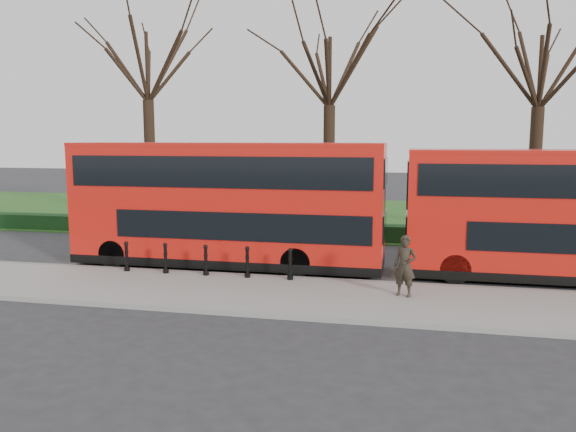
# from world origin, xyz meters

# --- Properties ---
(ground) EXTENTS (120.00, 120.00, 0.00)m
(ground) POSITION_xyz_m (0.00, 0.00, 0.00)
(ground) COLOR #28282B
(ground) RESTS_ON ground
(pavement) EXTENTS (60.00, 4.00, 0.15)m
(pavement) POSITION_xyz_m (0.00, -3.00, 0.07)
(pavement) COLOR gray
(pavement) RESTS_ON ground
(kerb) EXTENTS (60.00, 0.25, 0.16)m
(kerb) POSITION_xyz_m (0.00, -1.00, 0.07)
(kerb) COLOR slate
(kerb) RESTS_ON ground
(grass_verge) EXTENTS (60.00, 18.00, 0.06)m
(grass_verge) POSITION_xyz_m (0.00, 15.00, 0.03)
(grass_verge) COLOR #234E1A
(grass_verge) RESTS_ON ground
(hedge) EXTENTS (60.00, 0.90, 0.80)m
(hedge) POSITION_xyz_m (0.00, 6.80, 0.40)
(hedge) COLOR black
(hedge) RESTS_ON ground
(yellow_line_outer) EXTENTS (60.00, 0.10, 0.01)m
(yellow_line_outer) POSITION_xyz_m (0.00, -0.70, 0.01)
(yellow_line_outer) COLOR yellow
(yellow_line_outer) RESTS_ON ground
(yellow_line_inner) EXTENTS (60.00, 0.10, 0.01)m
(yellow_line_inner) POSITION_xyz_m (0.00, -0.50, 0.01)
(yellow_line_inner) COLOR yellow
(yellow_line_inner) RESTS_ON ground
(tree_left) EXTENTS (7.94, 7.94, 12.41)m
(tree_left) POSITION_xyz_m (-8.00, 10.00, 9.03)
(tree_left) COLOR black
(tree_left) RESTS_ON ground
(tree_mid) EXTENTS (7.47, 7.47, 11.68)m
(tree_mid) POSITION_xyz_m (2.00, 10.00, 8.49)
(tree_mid) COLOR black
(tree_mid) RESTS_ON ground
(tree_right) EXTENTS (7.26, 7.26, 11.34)m
(tree_right) POSITION_xyz_m (12.00, 10.00, 8.24)
(tree_right) COLOR black
(tree_right) RESTS_ON ground
(bollard_row) EXTENTS (6.01, 0.15, 1.00)m
(bollard_row) POSITION_xyz_m (-0.62, -1.35, 0.65)
(bollard_row) COLOR black
(bollard_row) RESTS_ON pavement
(bus_lead) EXTENTS (11.56, 2.65, 4.60)m
(bus_lead) POSITION_xyz_m (-0.52, 0.73, 2.32)
(bus_lead) COLOR red
(bus_lead) RESTS_ON ground
(pedestrian) EXTENTS (0.76, 0.61, 1.82)m
(pedestrian) POSITION_xyz_m (6.00, -2.55, 1.06)
(pedestrian) COLOR #2B241B
(pedestrian) RESTS_ON pavement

